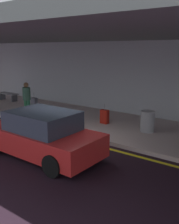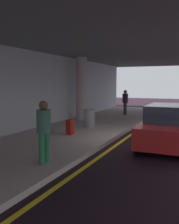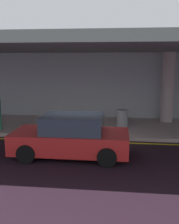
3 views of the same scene
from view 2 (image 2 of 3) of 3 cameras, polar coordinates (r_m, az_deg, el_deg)
The scene contains 11 objects.
ground_plane at distance 10.41m, azimuth 11.13°, elevation -6.47°, with size 60.00×60.00×0.00m, color black.
sidewalk at distance 11.45m, azimuth -4.22°, elevation -4.81°, with size 26.00×4.20×0.15m, color #B7A29F.
lane_stripe_yellow at distance 10.58m, azimuth 7.38°, elevation -6.18°, with size 26.00×0.14×0.01m, color yellow.
support_column_left_mid at distance 15.43m, azimuth -1.80°, elevation 5.18°, with size 0.66×0.66×3.65m, color #B8A3A7.
ceiling_overhang at distance 11.13m, azimuth -2.04°, elevation 14.93°, with size 28.00×13.20×0.30m, color slate.
terminal_back_wall at distance 12.46m, azimuth -13.49°, elevation 4.39°, with size 26.00×0.30×3.80m, color #A9AFB6.
car_red at distance 9.96m, azimuth 17.27°, elevation -3.04°, with size 4.10×1.92×1.50m.
traveler_with_luggage at distance 7.01m, azimuth -10.00°, elevation -3.40°, with size 0.38×0.38×1.68m.
person_waiting_for_ride at distance 17.77m, azimuth 7.85°, elevation 2.50°, with size 0.38×0.38×1.68m.
suitcase_upright_primary at distance 10.94m, azimuth -4.28°, elevation -3.28°, with size 0.36×0.22×0.90m.
trash_bin_steel at distance 12.76m, azimuth -0.10°, elevation -1.36°, with size 0.56×0.56×0.85m, color gray.
Camera 2 is at (-9.91, -2.19, 2.29)m, focal length 41.61 mm.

